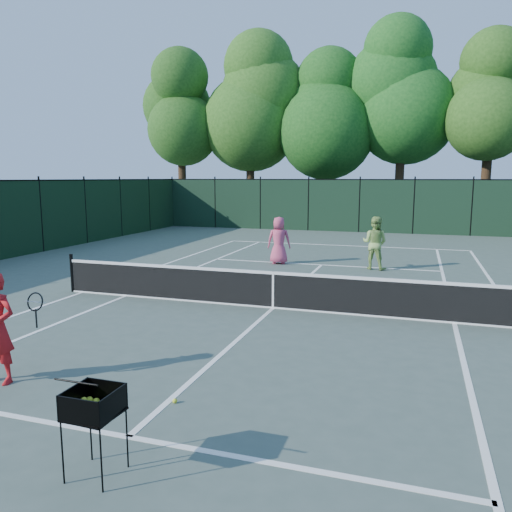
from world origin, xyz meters
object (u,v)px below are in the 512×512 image
(loose_ball_midcourt, at_px, (98,392))
(loose_ball_near_cart, at_px, (175,401))
(player_pink, at_px, (279,240))
(ball_hopper, at_px, (93,403))
(player_green, at_px, (375,243))

(loose_ball_midcourt, bearing_deg, loose_ball_near_cart, 4.37)
(player_pink, height_order, loose_ball_near_cart, player_pink)
(player_pink, xyz_separation_m, loose_ball_midcourt, (0.46, -11.64, -0.83))
(ball_hopper, distance_m, loose_ball_midcourt, 2.24)
(ball_hopper, bearing_deg, player_pink, 100.34)
(loose_ball_near_cart, bearing_deg, ball_hopper, -89.86)
(loose_ball_near_cart, bearing_deg, player_pink, 98.21)
(player_pink, distance_m, loose_ball_midcourt, 11.68)
(ball_hopper, xyz_separation_m, loose_ball_near_cart, (-0.00, 1.81, -0.78))
(player_pink, xyz_separation_m, player_green, (3.43, -0.05, 0.05))
(player_pink, distance_m, loose_ball_near_cart, 11.70)
(player_green, xyz_separation_m, loose_ball_near_cart, (-1.77, -11.50, -0.88))
(player_green, distance_m, loose_ball_midcourt, 12.00)
(loose_ball_near_cart, bearing_deg, loose_ball_midcourt, -175.63)
(player_pink, height_order, ball_hopper, player_pink)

